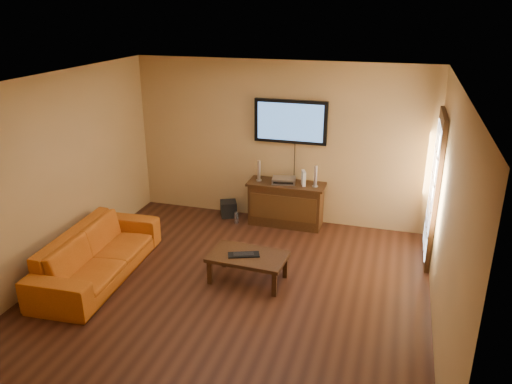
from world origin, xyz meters
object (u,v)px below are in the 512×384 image
at_px(bottle, 236,218).
at_px(av_receiver, 284,180).
at_px(sofa, 97,247).
at_px(keyboard, 244,255).
at_px(game_console, 303,178).
at_px(speaker_right, 315,177).
at_px(speaker_left, 259,171).
at_px(television, 291,122).
at_px(subwoofer, 229,209).
at_px(media_console, 286,204).
at_px(coffee_table, 248,258).

bearing_deg(bottle, av_receiver, 17.20).
bearing_deg(sofa, keyboard, -81.44).
distance_m(game_console, keyboard, 2.06).
distance_m(speaker_right, av_receiver, 0.54).
bearing_deg(keyboard, av_receiver, 88.11).
relative_size(sofa, bottle, 10.02).
bearing_deg(speaker_left, av_receiver, 1.54).
distance_m(television, bottle, 1.86).
xyz_separation_m(speaker_left, bottle, (-0.33, -0.22, -0.80)).
distance_m(av_receiver, keyboard, 2.02).
distance_m(subwoofer, bottle, 0.36).
height_order(sofa, game_console, game_console).
bearing_deg(sofa, television, -41.99).
height_order(sofa, keyboard, sofa).
distance_m(media_console, speaker_left, 0.71).
xyz_separation_m(media_console, bottle, (-0.81, -0.23, -0.27)).
xyz_separation_m(game_console, keyboard, (-0.40, -1.97, -0.46)).
height_order(media_console, coffee_table, media_console).
height_order(television, game_console, television).
distance_m(media_console, coffee_table, 1.95).
distance_m(sofa, game_console, 3.38).
bearing_deg(av_receiver, subwoofer, 169.07).
distance_m(media_console, game_console, 0.57).
distance_m(television, keyboard, 2.56).
relative_size(subwoofer, bottle, 1.23).
xyz_separation_m(media_console, game_console, (0.29, -0.01, 0.49)).
distance_m(speaker_left, subwoofer, 0.95).
xyz_separation_m(speaker_left, keyboard, (0.36, -1.97, -0.50)).
distance_m(television, av_receiver, 0.97).
xyz_separation_m(av_receiver, keyboard, (-0.07, -1.98, -0.38)).
height_order(subwoofer, keyboard, keyboard).
distance_m(coffee_table, keyboard, 0.09).
bearing_deg(media_console, subwoofer, 177.35).
bearing_deg(coffee_table, media_console, 88.23).
bearing_deg(coffee_table, speaker_right, 74.17).
bearing_deg(game_console, speaker_right, -25.21).
xyz_separation_m(sofa, bottle, (1.27, 2.16, -0.33)).
relative_size(speaker_left, bottle, 1.59).
relative_size(subwoofer, keyboard, 0.61).
bearing_deg(sofa, speaker_left, -37.19).
distance_m(television, game_console, 0.94).
bearing_deg(bottle, television, 28.08).
xyz_separation_m(speaker_right, game_console, (-0.20, 0.02, -0.04)).
height_order(sofa, speaker_left, speaker_left).
relative_size(game_console, subwoofer, 0.89).
xyz_separation_m(television, av_receiver, (-0.05, -0.19, -0.95)).
height_order(speaker_left, game_console, speaker_left).
xyz_separation_m(game_console, bottle, (-1.09, -0.22, -0.76)).
relative_size(media_console, bottle, 5.77).
bearing_deg(subwoofer, av_receiver, -26.97).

